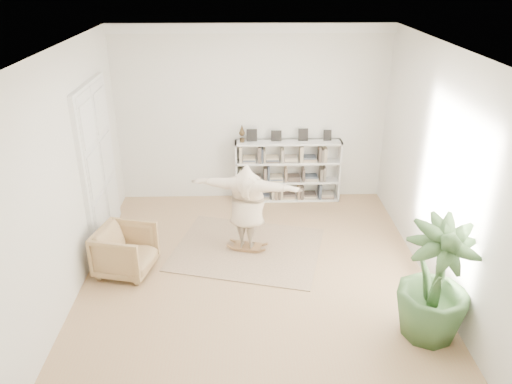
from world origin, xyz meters
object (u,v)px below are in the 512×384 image
rocker_board (247,246)px  person (247,205)px  bookshelf (287,171)px  houseplant (435,282)px  armchair (126,251)px

rocker_board → person: size_ratio=0.28×
bookshelf → houseplant: 4.61m
person → bookshelf: bearing=-98.3°
rocker_board → bookshelf: bearing=81.7°
armchair → rocker_board: 2.10m
rocker_board → houseplant: 3.41m
bookshelf → rocker_board: (-0.87, -2.07, -0.57)m
houseplant → rocker_board: bearing=136.9°
bookshelf → rocker_board: bearing=-112.8°
person → houseplant: houseplant is taller
bookshelf → person: 2.26m
person → houseplant: 3.32m
bookshelf → person: bearing=-112.8°
armchair → rocker_board: armchair is taller
bookshelf → houseplant: size_ratio=1.28×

